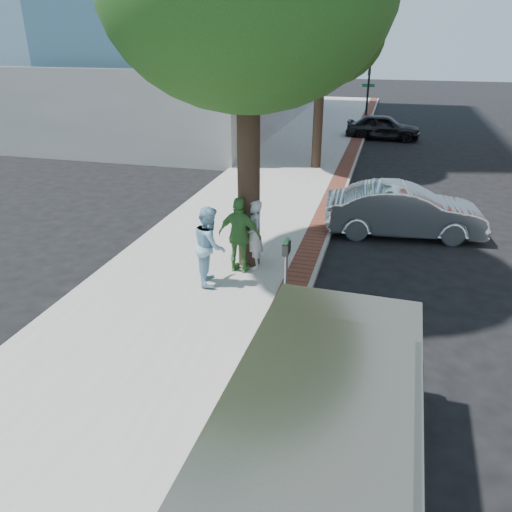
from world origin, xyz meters
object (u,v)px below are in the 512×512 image
(bg_car, at_px, (383,127))
(person_gray, at_px, (254,235))
(parking_meter, at_px, (286,258))
(sedan_silver, at_px, (404,211))
(person_green, at_px, (240,235))
(van, at_px, (318,448))
(person_officer, at_px, (210,246))

(bg_car, bearing_deg, person_gray, 172.58)
(parking_meter, relative_size, sedan_silver, 0.33)
(person_gray, distance_m, person_green, 0.40)
(parking_meter, height_order, person_gray, person_gray)
(sedan_silver, relative_size, van, 0.81)
(person_green, relative_size, bg_car, 0.46)
(person_green, bearing_deg, person_officer, 62.57)
(bg_car, bearing_deg, van, -179.70)
(parking_meter, height_order, person_green, person_green)
(person_gray, height_order, bg_car, person_gray)
(bg_car, bearing_deg, person_officer, 170.77)
(person_green, xyz_separation_m, van, (2.73, -6.02, 0.03))
(van, bearing_deg, person_officer, 122.83)
(person_gray, xyz_separation_m, bg_car, (2.41, 18.02, -0.31))
(parking_meter, xyz_separation_m, sedan_silver, (2.36, 5.11, -0.48))
(sedan_silver, xyz_separation_m, van, (-1.00, -9.84, 0.36))
(parking_meter, bearing_deg, bg_car, 86.14)
(person_green, bearing_deg, van, 120.41)
(parking_meter, distance_m, person_gray, 1.93)
(person_officer, bearing_deg, parking_meter, -127.42)
(parking_meter, height_order, person_officer, person_officer)
(person_gray, bearing_deg, sedan_silver, 108.64)
(parking_meter, xyz_separation_m, bg_car, (1.32, 19.59, -0.53))
(van, bearing_deg, person_gray, 112.97)
(person_green, height_order, sedan_silver, person_green)
(parking_meter, relative_size, bg_car, 0.37)
(person_officer, xyz_separation_m, van, (3.20, -5.30, 0.04))
(parking_meter, distance_m, sedan_silver, 5.65)
(person_officer, relative_size, van, 0.33)
(person_officer, bearing_deg, person_green, -53.58)
(person_gray, bearing_deg, person_green, -71.23)
(person_green, relative_size, van, 0.33)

